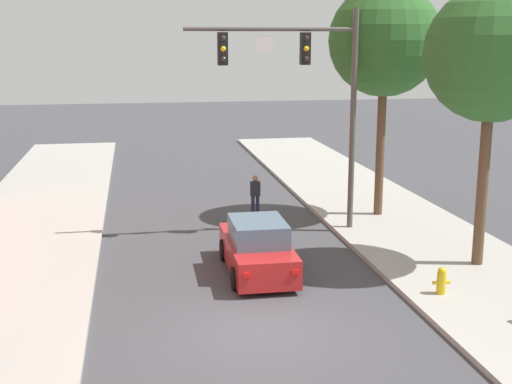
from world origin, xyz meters
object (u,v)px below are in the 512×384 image
pedestrian_crossing_road (255,194)px  street_tree_nearest (492,55)px  street_tree_second (385,41)px  traffic_signal_mast (308,80)px  car_lead_red (257,249)px  fire_hydrant (441,280)px

pedestrian_crossing_road → street_tree_nearest: (5.42, -6.93, 5.29)m
street_tree_nearest → street_tree_second: bearing=97.7°
traffic_signal_mast → street_tree_second: size_ratio=0.89×
car_lead_red → traffic_signal_mast: bearing=57.4°
pedestrian_crossing_road → fire_hydrant: bearing=-69.9°
fire_hydrant → street_tree_nearest: 6.43m
pedestrian_crossing_road → fire_hydrant: pedestrian_crossing_road is taller
pedestrian_crossing_road → street_tree_second: 7.33m
car_lead_red → street_tree_second: 9.71m
traffic_signal_mast → fire_hydrant: size_ratio=10.42×
traffic_signal_mast → car_lead_red: traffic_signal_mast is taller
pedestrian_crossing_road → street_tree_nearest: size_ratio=0.21×
pedestrian_crossing_road → car_lead_red: bearing=-99.6°
street_tree_nearest → traffic_signal_mast: bearing=131.8°
fire_hydrant → street_tree_nearest: street_tree_nearest is taller
pedestrian_crossing_road → street_tree_second: street_tree_second is taller
pedestrian_crossing_road → street_tree_second: bearing=-10.0°
car_lead_red → pedestrian_crossing_road: size_ratio=2.59×
car_lead_red → pedestrian_crossing_road: (1.04, 6.14, 0.19)m
car_lead_red → street_tree_second: (5.63, 5.34, 5.85)m
traffic_signal_mast → fire_hydrant: bearing=-73.7°
traffic_signal_mast → street_tree_nearest: (4.06, -4.54, 0.90)m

